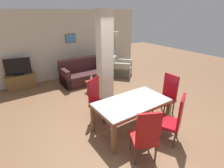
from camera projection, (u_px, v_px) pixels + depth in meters
name	position (u px, v px, depth m)	size (l,w,h in m)	color
ground_plane	(131.00, 128.00, 4.26)	(18.00, 18.00, 0.00)	brown
back_wall	(63.00, 45.00, 7.04)	(7.20, 0.09, 2.70)	beige
divider_pillar	(105.00, 60.00, 4.96)	(0.39, 0.31, 2.70)	beige
dining_table	(132.00, 107.00, 4.03)	(1.71, 0.95, 0.73)	brown
dining_chair_head_right	(167.00, 94.00, 4.68)	(0.46, 0.46, 1.11)	maroon
dining_chair_near_left	(146.00, 135.00, 3.15)	(0.61, 0.61, 1.11)	#A31516
dining_chair_near_right	(174.00, 119.00, 3.62)	(0.62, 0.62, 1.11)	#A30D18
dining_chair_far_left	(98.00, 99.00, 4.45)	(0.62, 0.62, 1.11)	#A10E19
sofa	(84.00, 74.00, 6.90)	(1.77, 0.86, 0.92)	#3F2021
armchair	(120.00, 69.00, 7.61)	(1.17, 1.17, 0.85)	#A8A38D
coffee_table	(98.00, 86.00, 6.11)	(0.73, 0.55, 0.39)	brown
bottle	(91.00, 79.00, 5.99)	(0.07, 0.07, 0.23)	#B2B7BC
tv_stand	(21.00, 82.00, 6.33)	(0.96, 0.40, 0.53)	brown
tv_screen	(18.00, 67.00, 6.11)	(0.84, 0.26, 0.60)	black
floor_lamp	(115.00, 38.00, 7.91)	(0.30, 0.30, 1.78)	#B7B7BC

